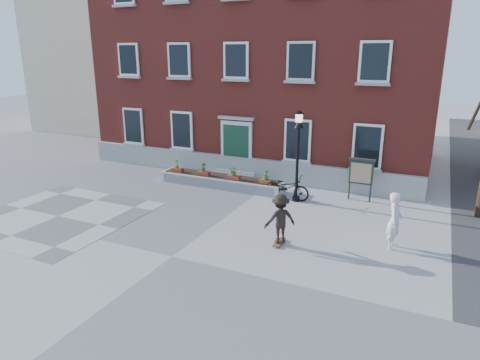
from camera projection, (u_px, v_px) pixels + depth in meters
The scene contains 10 objects.
ground at pixel (172, 257), 13.48m from camera, with size 100.00×100.00×0.00m, color #949597.
checker_patch at pixel (58, 216), 16.78m from camera, with size 6.00×6.00×0.01m, color #575759.
distant_building at pixel (122, 48), 36.27m from camera, with size 10.00×12.00×13.00m, color beige.
bicycle at pixel (287, 187), 18.64m from camera, with size 0.71×2.05×1.08m, color black.
bystander at pixel (395, 221), 13.83m from camera, with size 0.69×0.46×1.90m, color silver.
brick_building at pixel (274, 50), 24.61m from camera, with size 18.40×10.85×12.60m.
planter_assembly at pixel (221, 180), 20.43m from camera, with size 6.20×1.12×1.15m.
lamp_post at pixel (298, 143), 17.80m from camera, with size 0.40×0.40×3.93m.
notice_board at pixel (361, 172), 18.22m from camera, with size 1.10×0.16×1.87m.
skateboarder at pixel (280, 219), 14.10m from camera, with size 1.22×1.19×1.75m.
Camera 1 is at (7.12, -10.16, 6.19)m, focal length 32.00 mm.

